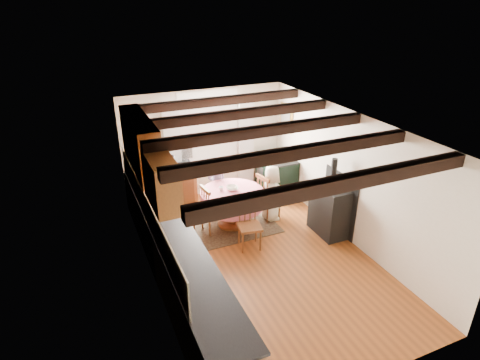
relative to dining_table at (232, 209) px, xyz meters
name	(u,v)px	position (x,y,z in m)	size (l,w,h in m)	color
floor	(258,257)	(0.00, -1.17, -0.37)	(3.60, 5.50, 0.00)	brown
ceiling	(261,125)	(0.00, -1.17, 2.03)	(3.60, 5.50, 0.00)	white
wall_back	(205,144)	(0.00, 1.58, 0.83)	(3.60, 0.00, 2.40)	silver
wall_front	(373,306)	(0.00, -3.92, 0.83)	(3.60, 0.00, 2.40)	silver
wall_left	(149,219)	(-1.80, -1.17, 0.83)	(0.00, 5.50, 2.40)	silver
wall_right	(350,178)	(1.80, -1.17, 0.83)	(0.00, 5.50, 2.40)	silver
beam_a	(341,183)	(0.00, -3.17, 1.94)	(3.60, 0.16, 0.16)	black
beam_b	(295,153)	(0.00, -2.17, 1.94)	(3.60, 0.16, 0.16)	black
beam_c	(261,131)	(0.00, -1.17, 1.94)	(3.60, 0.16, 0.16)	black
beam_d	(235,115)	(0.00, -0.17, 1.94)	(3.60, 0.16, 0.16)	black
beam_e	(215,101)	(0.00, 0.83, 1.94)	(3.60, 0.16, 0.16)	black
splash_left	(147,209)	(-1.78, -0.87, 0.83)	(0.02, 4.50, 0.55)	beige
splash_back	(160,150)	(-1.00, 1.56, 0.83)	(1.40, 0.02, 0.55)	beige
base_cabinet_left	(173,256)	(-1.50, -1.17, 0.07)	(0.60, 5.30, 0.88)	#945522
base_cabinet_back	(164,188)	(-1.05, 1.28, 0.07)	(1.30, 0.60, 0.88)	#945522
worktop_left	(172,231)	(-1.48, -1.17, 0.53)	(0.64, 5.30, 0.04)	black
worktop_back	(162,169)	(-1.05, 1.26, 0.53)	(1.30, 0.64, 0.04)	black
wall_cabinet_glass	(140,143)	(-1.63, 0.03, 1.58)	(0.34, 1.80, 0.90)	#945522
wall_cabinet_solid	(162,182)	(-1.63, -1.47, 1.53)	(0.34, 0.90, 0.70)	#945522
window_frame	(209,126)	(0.10, 1.57, 1.23)	(1.34, 0.03, 1.54)	white
window_pane	(209,126)	(0.10, 1.57, 1.23)	(1.20, 0.01, 1.40)	white
curtain_left	(173,154)	(-0.75, 1.48, 0.73)	(0.35, 0.10, 2.10)	silver
curtain_right	(246,143)	(0.95, 1.48, 0.73)	(0.35, 0.10, 2.10)	silver
curtain_rod	(209,99)	(0.10, 1.48, 1.83)	(0.03, 0.03, 2.00)	black
wall_picture	(286,118)	(1.77, 1.13, 1.33)	(0.04, 0.50, 0.60)	gold
wall_plate	(249,117)	(1.05, 1.55, 1.33)	(0.30, 0.30, 0.02)	silver
rug	(233,225)	(0.00, 0.00, -0.37)	(1.66, 1.29, 0.01)	black
dining_table	(232,209)	(0.00, 0.00, 0.00)	(1.24, 1.24, 0.75)	#C57284
chair_near	(250,225)	(-0.01, -0.83, 0.09)	(0.40, 0.42, 0.93)	brown
chair_left	(198,213)	(-0.73, -0.07, 0.11)	(0.41, 0.43, 0.96)	brown
chair_right	(269,196)	(0.79, 0.00, 0.11)	(0.42, 0.43, 0.97)	brown
aga_range	(276,175)	(1.47, 0.94, 0.07)	(0.62, 0.96, 0.89)	black
cast_iron_stove	(331,197)	(1.58, -0.98, 0.39)	(0.46, 0.77, 1.53)	black
child_far	(217,184)	(-0.05, 0.72, 0.23)	(0.44, 0.29, 1.20)	slate
child_right	(271,193)	(0.81, -0.07, 0.21)	(0.57, 0.37, 1.16)	beige
bowl_a	(232,189)	(0.03, 0.07, 0.40)	(0.23, 0.23, 0.06)	silver
bowl_b	(231,188)	(0.03, 0.10, 0.41)	(0.20, 0.20, 0.06)	silver
cup	(221,189)	(-0.18, 0.12, 0.42)	(0.09, 0.09, 0.08)	silver
canister_tall	(154,163)	(-1.19, 1.32, 0.66)	(0.13, 0.13, 0.22)	#262628
canister_wide	(160,163)	(-1.09, 1.28, 0.65)	(0.19, 0.19, 0.21)	#262628
canister_slim	(173,161)	(-0.82, 1.23, 0.68)	(0.09, 0.09, 0.26)	#262628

